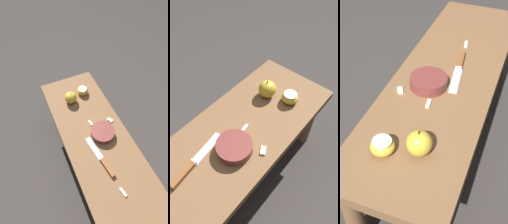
% 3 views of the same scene
% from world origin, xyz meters
% --- Properties ---
extents(ground_plane, '(8.00, 8.00, 0.00)m').
position_xyz_m(ground_plane, '(0.00, 0.00, 0.00)').
color(ground_plane, '#383330').
extents(wooden_bench, '(1.26, 0.38, 0.39)m').
position_xyz_m(wooden_bench, '(0.00, 0.00, 0.33)').
color(wooden_bench, brown).
rests_on(wooden_bench, ground_plane).
extents(knife, '(0.26, 0.06, 0.02)m').
position_xyz_m(knife, '(0.05, -0.03, 0.40)').
color(knife, '#B7BABF').
rests_on(knife, wooden_bench).
extents(apple_whole, '(0.08, 0.08, 0.09)m').
position_xyz_m(apple_whole, '(-0.41, -0.04, 0.43)').
color(apple_whole, gold).
rests_on(apple_whole, wooden_bench).
extents(apple_cut, '(0.07, 0.07, 0.05)m').
position_xyz_m(apple_cut, '(-0.45, 0.06, 0.42)').
color(apple_cut, gold).
rests_on(apple_cut, wooden_bench).
extents(apple_slice_near_knife, '(0.05, 0.02, 0.01)m').
position_xyz_m(apple_slice_near_knife, '(0.22, -0.01, 0.40)').
color(apple_slice_near_knife, silver).
rests_on(apple_slice_near_knife, wooden_bench).
extents(apple_slice_center, '(0.04, 0.04, 0.01)m').
position_xyz_m(apple_slice_center, '(-0.17, 0.13, 0.40)').
color(apple_slice_center, silver).
rests_on(apple_slice_center, wooden_bench).
extents(apple_slice_near_bowl, '(0.04, 0.02, 0.01)m').
position_xyz_m(apple_slice_near_bowl, '(-0.20, 0.01, 0.40)').
color(apple_slice_near_bowl, silver).
rests_on(apple_slice_near_bowl, wooden_bench).
extents(bowl, '(0.14, 0.14, 0.04)m').
position_xyz_m(bowl, '(-0.11, 0.04, 0.41)').
color(bowl, brown).
rests_on(bowl, wooden_bench).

